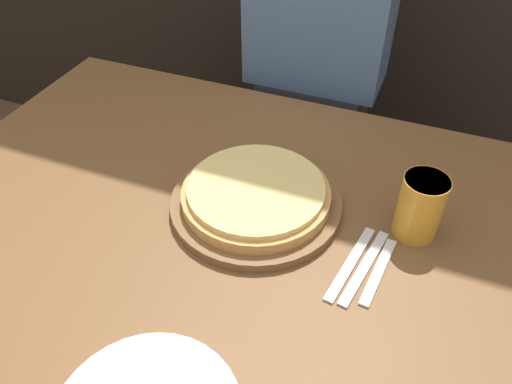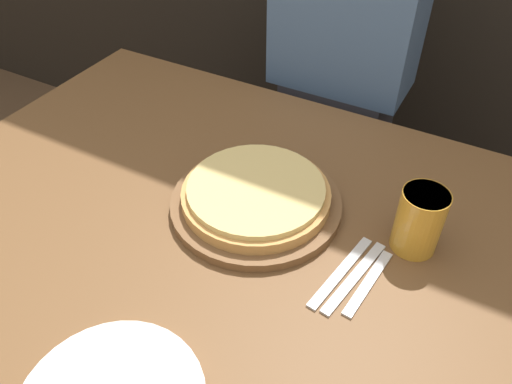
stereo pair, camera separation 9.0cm
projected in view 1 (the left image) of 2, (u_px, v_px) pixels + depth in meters
dining_table at (211, 341)px, 1.17m from camera, size 1.27×1.08×0.71m
pizza_on_board at (256, 198)px, 0.98m from camera, size 0.34×0.34×0.06m
beer_glass at (421, 204)px, 0.91m from camera, size 0.08×0.08×0.13m
fork at (351, 263)px, 0.89m from camera, size 0.05×0.19×0.00m
dinner_knife at (364, 267)px, 0.88m from camera, size 0.05×0.19×0.00m
spoon at (378, 271)px, 0.87m from camera, size 0.04×0.17×0.00m
diner_person at (314, 97)px, 1.48m from camera, size 0.37×0.20×1.29m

